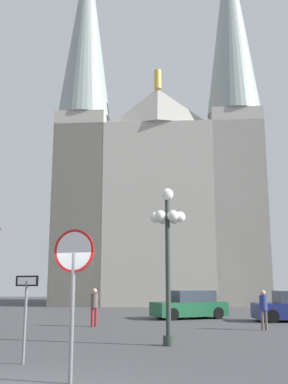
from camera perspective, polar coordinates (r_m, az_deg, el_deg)
cathedral at (r=45.04m, az=1.96°, el=0.70°), size 19.69×14.84×37.17m
stop_sign at (r=9.46m, az=-8.76°, el=-9.76°), size 0.87×0.19×2.97m
one_way_arrow_sign at (r=11.89m, az=-14.48°, el=-13.44°), size 0.69×0.31×2.08m
street_lamp at (r=14.96m, az=2.95°, el=-5.37°), size 1.17×1.06×4.99m
parked_car_far_green at (r=26.30m, az=5.70°, el=-13.85°), size 4.37×3.52×1.52m
pedestrian_walking at (r=20.35m, az=14.62°, el=-13.51°), size 0.32×0.32×1.64m
pedestrian_standing at (r=21.45m, az=-6.20°, el=-13.59°), size 0.32×0.32×1.69m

